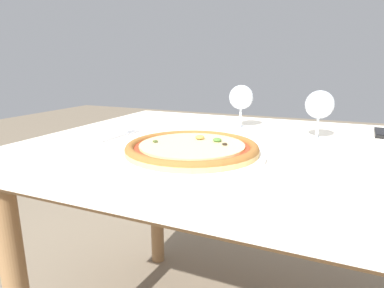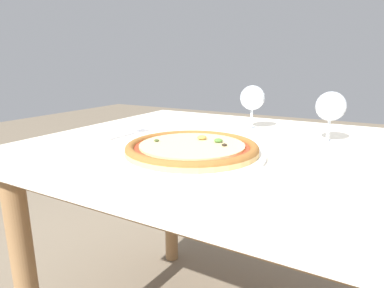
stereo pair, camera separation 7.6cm
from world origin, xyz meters
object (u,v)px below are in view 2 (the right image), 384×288
Objects in this scene: dining_table at (254,178)px; fork at (130,134)px; pizza_plate at (192,149)px; wine_glass_far_left at (331,108)px; wine_glass_far_right at (252,99)px.

fork reaches higher than dining_table.
wine_glass_far_left is at bearing 48.64° from pizza_plate.
fork is at bearing -138.19° from wine_glass_far_right.
pizza_plate reaches higher than dining_table.
pizza_plate is at bearing -124.88° from dining_table.
pizza_plate is at bearing -21.49° from fork.
fork is (-0.40, -0.04, 0.09)m from dining_table.
pizza_plate is 0.39m from wine_glass_far_right.
wine_glass_far_right reaches higher than dining_table.
fork is (-0.29, 0.11, -0.01)m from pizza_plate.
wine_glass_far_right reaches higher than wine_glass_far_left.
dining_table is 8.67× the size of wine_glass_far_left.
wine_glass_far_right is at bearing 87.73° from pizza_plate.
fork is at bearing 158.51° from pizza_plate.
dining_table is 0.22m from pizza_plate.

